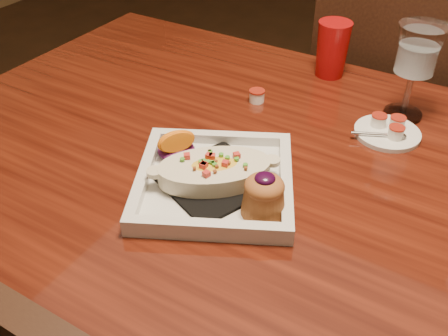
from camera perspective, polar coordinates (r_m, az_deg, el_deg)
The scene contains 7 objects.
table at distance 0.92m, azimuth 8.71°, elevation -5.63°, with size 1.50×0.90×0.75m.
chair_far at distance 1.50m, azimuth 17.97°, elevation 4.70°, with size 0.42×0.42×0.93m.
plate at distance 0.80m, azimuth -0.48°, elevation -1.19°, with size 0.33×0.33×0.08m.
goblet at distance 1.01m, azimuth 21.22°, elevation 11.92°, with size 0.09×0.09×0.19m.
saucer at distance 0.99m, azimuth 18.16°, elevation 4.08°, with size 0.12×0.12×0.08m.
creamer_loose at distance 1.05m, azimuth 3.78°, elevation 8.24°, with size 0.03×0.03×0.03m.
red_tumbler at distance 1.16m, azimuth 12.27°, elevation 13.12°, with size 0.07×0.07×0.12m, color #9E0B0C.
Camera 1 is at (0.22, -0.64, 1.27)m, focal length 40.00 mm.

